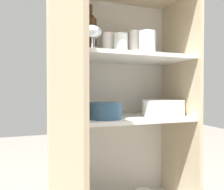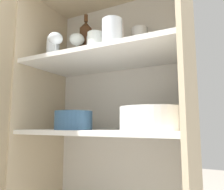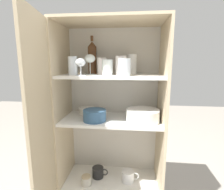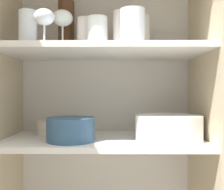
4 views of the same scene
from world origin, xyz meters
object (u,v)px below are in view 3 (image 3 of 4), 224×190
at_px(serving_bowl_small, 87,110).
at_px(plate_stack_white, 143,116).
at_px(wine_bottle, 92,58).
at_px(mixing_bowl_large, 95,115).
at_px(storage_jar, 86,180).
at_px(coffee_mug_primary, 98,172).

bearing_deg(serving_bowl_small, plate_stack_white, -17.01).
height_order(wine_bottle, serving_bowl_small, wine_bottle).
bearing_deg(mixing_bowl_large, plate_stack_white, 3.65).
xyz_separation_m(wine_bottle, plate_stack_white, (0.39, -0.12, -0.41)).
distance_m(serving_bowl_small, storage_jar, 0.55).
xyz_separation_m(serving_bowl_small, coffee_mug_primary, (0.10, -0.07, -0.51)).
distance_m(plate_stack_white, mixing_bowl_large, 0.35).
bearing_deg(plate_stack_white, serving_bowl_small, 162.99).
distance_m(serving_bowl_small, coffee_mug_primary, 0.53).
relative_size(plate_stack_white, serving_bowl_small, 1.77).
relative_size(wine_bottle, coffee_mug_primary, 2.18).
height_order(mixing_bowl_large, storage_jar, mixing_bowl_large).
height_order(plate_stack_white, serving_bowl_small, plate_stack_white).
xyz_separation_m(plate_stack_white, mixing_bowl_large, (-0.35, -0.02, -0.00)).
relative_size(wine_bottle, serving_bowl_small, 2.13).
bearing_deg(plate_stack_white, wine_bottle, 162.67).
bearing_deg(plate_stack_white, mixing_bowl_large, -176.35).
relative_size(serving_bowl_small, coffee_mug_primary, 1.02).
bearing_deg(plate_stack_white, storage_jar, -175.52).
xyz_separation_m(plate_stack_white, storage_jar, (-0.42, -0.03, -0.53)).
relative_size(mixing_bowl_large, storage_jar, 2.01).
relative_size(mixing_bowl_large, serving_bowl_small, 1.25).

